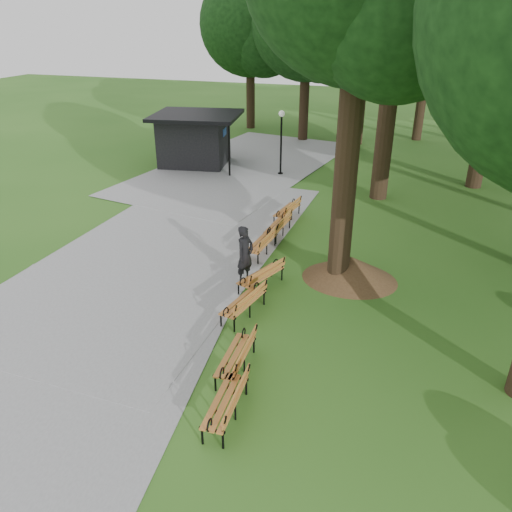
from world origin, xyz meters
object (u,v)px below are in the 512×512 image
(bench_2, at_px, (243,302))
(bench_4, at_px, (261,243))
(bench_1, at_px, (235,356))
(person, at_px, (245,255))
(kiosk, at_px, (194,139))
(bench_5, at_px, (278,226))
(bench_3, at_px, (261,275))
(bench_6, at_px, (287,210))
(lawn_tree_4, at_px, (507,15))
(dirt_mound, at_px, (350,268))
(lamp_post, at_px, (281,130))
(bench_0, at_px, (225,402))

(bench_2, bearing_deg, bench_4, -157.12)
(bench_1, relative_size, bench_4, 1.00)
(person, distance_m, kiosk, 14.39)
(person, relative_size, bench_4, 1.02)
(kiosk, height_order, bench_5, kiosk)
(bench_1, xyz_separation_m, bench_3, (-0.64, 4.11, 0.00))
(person, relative_size, bench_5, 1.02)
(kiosk, bearing_deg, bench_4, -64.13)
(bench_6, bearing_deg, bench_2, 13.77)
(bench_5, height_order, lawn_tree_4, lawn_tree_4)
(dirt_mound, bearing_deg, bench_2, -129.68)
(bench_3, xyz_separation_m, bench_6, (-0.68, 5.87, 0.00))
(kiosk, distance_m, lawn_tree_4, 16.33)
(person, xyz_separation_m, kiosk, (-7.30, 12.39, 0.50))
(bench_3, bearing_deg, bench_2, 21.94)
(bench_5, bearing_deg, dirt_mound, 53.83)
(lamp_post, height_order, bench_6, lamp_post)
(person, distance_m, bench_3, 0.84)
(lamp_post, bearing_deg, bench_3, -77.59)
(kiosk, xyz_separation_m, lamp_post, (5.22, -0.45, 0.96))
(lamp_post, distance_m, bench_2, 14.29)
(person, height_order, bench_5, person)
(bench_1, relative_size, bench_5, 1.00)
(lamp_post, distance_m, bench_4, 10.23)
(bench_2, xyz_separation_m, bench_3, (-0.00, 1.71, 0.00))
(kiosk, height_order, bench_1, kiosk)
(person, height_order, bench_3, person)
(bench_6, bearing_deg, kiosk, -124.44)
(person, xyz_separation_m, bench_5, (0.01, 3.89, -0.53))
(lawn_tree_4, bearing_deg, bench_0, -108.15)
(bench_0, bearing_deg, bench_2, -168.49)
(kiosk, relative_size, bench_5, 2.46)
(bench_1, bearing_deg, person, -165.69)
(bench_1, relative_size, bench_2, 1.00)
(bench_5, bearing_deg, bench_1, 12.52)
(dirt_mound, xyz_separation_m, lawn_tree_4, (4.53, 11.71, 7.39))
(bench_6, bearing_deg, bench_3, 15.23)
(bench_1, distance_m, bench_2, 2.48)
(lamp_post, distance_m, bench_5, 8.55)
(person, xyz_separation_m, bench_6, (-0.07, 5.63, -0.53))
(bench_6, xyz_separation_m, lawn_tree_4, (7.82, 7.27, 7.36))
(kiosk, distance_m, bench_3, 14.93)
(lamp_post, relative_size, bench_5, 1.79)
(dirt_mound, relative_size, bench_4, 1.37)
(dirt_mound, height_order, lawn_tree_4, lawn_tree_4)
(bench_2, xyz_separation_m, bench_6, (-0.68, 7.58, 0.00))
(kiosk, relative_size, bench_3, 2.46)
(dirt_mound, distance_m, bench_5, 4.19)
(bench_4, height_order, lawn_tree_4, lawn_tree_4)
(dirt_mound, xyz_separation_m, bench_4, (-3.32, 0.91, 0.03))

